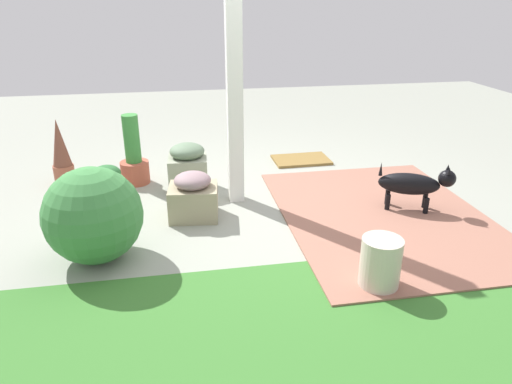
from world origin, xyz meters
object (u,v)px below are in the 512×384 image
(porch_pillar, at_px, (234,73))
(dog, at_px, (414,184))
(terracotta_pot_tall, at_px, (134,159))
(terracotta_pot_broad, at_px, (107,181))
(ceramic_urn, at_px, (380,263))
(doormat, at_px, (301,160))
(round_shrub, at_px, (93,215))
(stone_planter_nearest, at_px, (188,167))
(terracotta_pot_spiky, at_px, (61,154))
(stone_planter_near, at_px, (193,197))

(porch_pillar, height_order, dog, porch_pillar)
(porch_pillar, distance_m, terracotta_pot_tall, 1.51)
(terracotta_pot_broad, relative_size, ceramic_urn, 0.98)
(ceramic_urn, relative_size, doormat, 0.55)
(terracotta_pot_broad, height_order, terracotta_pot_tall, terracotta_pot_tall)
(round_shrub, bearing_deg, porch_pillar, -141.94)
(terracotta_pot_broad, height_order, doormat, terracotta_pot_broad)
(terracotta_pot_tall, distance_m, dog, 2.81)
(porch_pillar, xyz_separation_m, stone_planter_nearest, (0.44, -0.35, -0.98))
(terracotta_pot_tall, bearing_deg, terracotta_pot_spiky, -5.13)
(stone_planter_near, bearing_deg, doormat, -135.79)
(ceramic_urn, bearing_deg, terracotta_pot_broad, -42.92)
(porch_pillar, xyz_separation_m, ceramic_urn, (-0.75, 1.65, -1.03))
(stone_planter_nearest, height_order, stone_planter_near, stone_planter_nearest)
(porch_pillar, bearing_deg, stone_planter_near, 37.38)
(porch_pillar, relative_size, terracotta_pot_broad, 6.76)
(round_shrub, height_order, terracotta_pot_broad, round_shrub)
(porch_pillar, xyz_separation_m, dog, (-1.56, 0.55, -0.95))
(dog, bearing_deg, terracotta_pot_tall, -24.67)
(ceramic_urn, height_order, doormat, ceramic_urn)
(dog, bearing_deg, doormat, -67.76)
(round_shrub, height_order, terracotta_pot_spiky, round_shrub)
(terracotta_pot_broad, distance_m, ceramic_urn, 2.70)
(porch_pillar, bearing_deg, dog, 160.55)
(stone_planter_near, bearing_deg, dog, 173.59)
(stone_planter_nearest, relative_size, stone_planter_near, 1.05)
(stone_planter_nearest, bearing_deg, dog, 155.81)
(doormat, bearing_deg, stone_planter_nearest, 25.16)
(stone_planter_nearest, distance_m, stone_planter_near, 0.68)
(dog, bearing_deg, stone_planter_nearest, -24.19)
(doormat, bearing_deg, dog, 112.24)
(porch_pillar, xyz_separation_m, round_shrub, (1.18, 0.93, -0.85))
(stone_planter_near, bearing_deg, stone_planter_nearest, -88.80)
(porch_pillar, distance_m, ceramic_urn, 2.09)
(dog, bearing_deg, round_shrub, 7.80)
(dog, bearing_deg, terracotta_pot_broad, -14.78)
(porch_pillar, bearing_deg, ceramic_urn, 114.49)
(terracotta_pot_broad, relative_size, terracotta_pot_tall, 0.49)
(round_shrub, bearing_deg, doormat, -137.73)
(round_shrub, xyz_separation_m, dog, (-2.75, -0.38, -0.09))
(terracotta_pot_broad, distance_m, doormat, 2.31)
(porch_pillar, relative_size, terracotta_pot_spiky, 3.43)
(terracotta_pot_broad, height_order, ceramic_urn, ceramic_urn)
(stone_planter_near, height_order, terracotta_pot_tall, terracotta_pot_tall)
(dog, xyz_separation_m, doormat, (0.63, -1.55, -0.25))
(terracotta_pot_spiky, xyz_separation_m, terracotta_pot_tall, (-0.72, 0.07, -0.08))
(doormat, bearing_deg, porch_pillar, 46.92)
(round_shrub, distance_m, terracotta_pot_broad, 1.12)
(dog, distance_m, doormat, 1.69)
(porch_pillar, distance_m, terracotta_pot_broad, 1.59)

